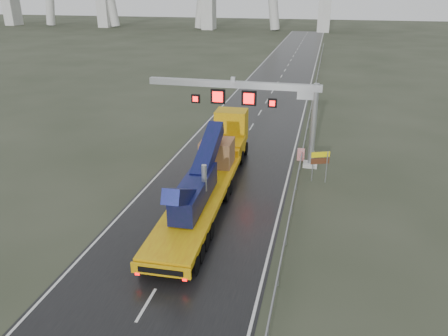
% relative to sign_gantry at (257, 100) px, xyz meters
% --- Properties ---
extents(ground, '(400.00, 400.00, 0.00)m').
position_rel_sign_gantry_xyz_m(ground, '(-2.10, -17.99, -5.61)').
color(ground, '#2D3424').
rests_on(ground, ground).
extents(road, '(11.00, 200.00, 0.02)m').
position_rel_sign_gantry_xyz_m(road, '(-2.10, 22.01, -5.60)').
color(road, black).
rests_on(road, ground).
extents(guardrail, '(0.20, 140.00, 1.40)m').
position_rel_sign_gantry_xyz_m(guardrail, '(4.00, 12.01, -4.91)').
color(guardrail, gray).
rests_on(guardrail, ground).
extents(sign_gantry, '(14.90, 1.20, 7.42)m').
position_rel_sign_gantry_xyz_m(sign_gantry, '(0.00, 0.00, 0.00)').
color(sign_gantry, beige).
rests_on(sign_gantry, ground).
extents(heavy_haul_truck, '(3.80, 21.32, 4.98)m').
position_rel_sign_gantry_xyz_m(heavy_haul_truck, '(-2.31, -6.02, -3.68)').
color(heavy_haul_truck, '#CA7F0B').
rests_on(heavy_haul_truck, ground).
extents(exit_sign_pair, '(1.42, 0.62, 2.57)m').
position_rel_sign_gantry_xyz_m(exit_sign_pair, '(5.61, -3.14, -3.81)').
color(exit_sign_pair, '#9FA3A8').
rests_on(exit_sign_pair, ground).
extents(striped_barrier, '(0.64, 0.36, 1.07)m').
position_rel_sign_gantry_xyz_m(striped_barrier, '(3.90, 1.24, -5.08)').
color(striped_barrier, red).
rests_on(striped_barrier, ground).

